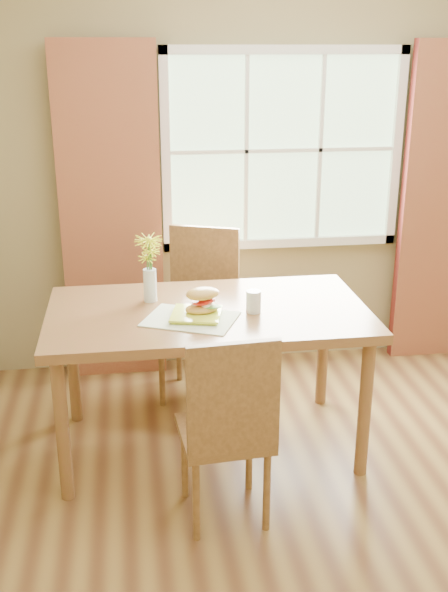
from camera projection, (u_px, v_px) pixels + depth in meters
room at (379, 249)px, 2.90m from camera, size 4.24×3.84×2.74m
window at (283, 150)px, 4.59m from camera, size 1.62×0.06×1.32m
curtain_left at (111, 218)px, 4.49m from camera, size 0.65×0.08×2.20m
curtain_right at (446, 207)px, 4.79m from camera, size 0.65×0.08×2.20m
dining_table at (208, 324)px, 3.72m from camera, size 1.71×0.96×0.83m
chair_near at (228, 424)px, 3.13m from camera, size 0.44×0.44×0.99m
chair_far at (201, 305)px, 4.42m from camera, size 0.59×0.59×1.09m
placemat at (191, 319)px, 3.55m from camera, size 0.55×0.49×0.01m
plate at (196, 316)px, 3.57m from camera, size 0.30×0.30×0.01m
croissant_sandwich at (203, 301)px, 3.57m from camera, size 0.21×0.17×0.14m
water_glass at (254, 302)px, 3.63m from camera, size 0.08×0.08×0.12m
flower_vase at (149, 260)px, 3.73m from camera, size 0.15×0.15×0.37m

